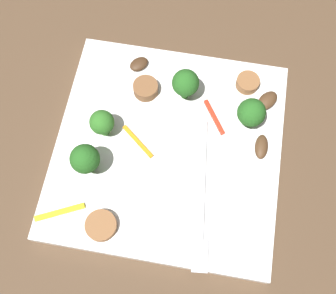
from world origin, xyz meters
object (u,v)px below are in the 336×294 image
object	(u,v)px
mushroom_0	(261,147)
mushroom_1	(267,101)
mushroom_2	(139,64)
pepper_strip_2	(60,212)
sausage_slice_0	(146,88)
broccoli_floret_3	(85,159)
broccoli_floret_2	(186,83)
broccoli_floret_1	(251,113)
sausage_slice_1	(101,226)
plate	(168,149)
fork	(202,204)
pepper_strip_0	(137,144)
sausage_slice_2	(248,83)
broccoli_floret_0	(102,123)
pepper_strip_1	(214,117)

from	to	relation	value
mushroom_0	mushroom_1	xyz separation A→B (m)	(-0.06, 0.00, 0.00)
mushroom_2	pepper_strip_2	distance (m)	0.21
sausage_slice_0	mushroom_1	bearing A→B (deg)	93.77
sausage_slice_0	pepper_strip_2	distance (m)	0.18
sausage_slice_0	mushroom_1	size ratio (longest dim) A/B	1.02
broccoli_floret_3	pepper_strip_2	distance (m)	0.07
broccoli_floret_2	mushroom_0	size ratio (longest dim) A/B	1.55
broccoli_floret_1	mushroom_1	size ratio (longest dim) A/B	1.45
broccoli_floret_1	mushroom_2	bearing A→B (deg)	-110.94
sausage_slice_1	pepper_strip_2	world-z (taller)	sausage_slice_1
mushroom_0	mushroom_2	distance (m)	0.19
plate	fork	xyz separation A→B (m)	(0.06, 0.05, 0.01)
mushroom_2	pepper_strip_0	world-z (taller)	mushroom_2
broccoli_floret_1	sausage_slice_2	xyz separation A→B (m)	(-0.05, -0.01, -0.02)
sausage_slice_1	mushroom_0	distance (m)	0.21
plate	sausage_slice_0	distance (m)	0.08
broccoli_floret_3	sausage_slice_1	world-z (taller)	broccoli_floret_3
broccoli_floret_1	pepper_strip_0	world-z (taller)	broccoli_floret_1
mushroom_1	broccoli_floret_0	bearing A→B (deg)	-68.99
fork	mushroom_0	distance (m)	0.10
sausage_slice_0	mushroom_2	xyz separation A→B (m)	(-0.04, -0.02, -0.00)
sausage_slice_1	sausage_slice_0	bearing A→B (deg)	174.83
broccoli_floret_1	sausage_slice_0	bearing A→B (deg)	-99.10
sausage_slice_0	mushroom_2	size ratio (longest dim) A/B	1.23
broccoli_floret_2	plate	bearing A→B (deg)	-6.80
broccoli_floret_2	sausage_slice_1	world-z (taller)	broccoli_floret_2
broccoli_floret_2	mushroom_1	distance (m)	0.11
broccoli_floret_0	sausage_slice_1	xyz separation A→B (m)	(0.11, 0.02, -0.02)
sausage_slice_0	pepper_strip_0	xyz separation A→B (m)	(0.07, 0.00, -0.01)
mushroom_0	mushroom_2	bearing A→B (deg)	-117.82
mushroom_1	pepper_strip_2	size ratio (longest dim) A/B	0.54
sausage_slice_2	pepper_strip_1	size ratio (longest dim) A/B	0.59
fork	broccoli_floret_1	world-z (taller)	broccoli_floret_1
sausage_slice_2	mushroom_2	distance (m)	0.14
pepper_strip_1	mushroom_0	bearing A→B (deg)	63.41
broccoli_floret_3	sausage_slice_0	world-z (taller)	broccoli_floret_3
broccoli_floret_0	mushroom_2	world-z (taller)	broccoli_floret_0
plate	pepper_strip_1	size ratio (longest dim) A/B	5.46
pepper_strip_0	sausage_slice_0	bearing A→B (deg)	-177.15
sausage_slice_1	broccoli_floret_0	bearing A→B (deg)	-168.82
plate	mushroom_0	world-z (taller)	mushroom_0
pepper_strip_1	sausage_slice_2	bearing A→B (deg)	146.43
broccoli_floret_3	broccoli_floret_0	bearing A→B (deg)	172.30
sausage_slice_1	mushroom_2	size ratio (longest dim) A/B	1.38
plate	pepper_strip_2	world-z (taller)	pepper_strip_2
broccoli_floret_2	pepper_strip_1	size ratio (longest dim) A/B	0.99
sausage_slice_2	pepper_strip_0	distance (m)	0.16
plate	broccoli_floret_2	distance (m)	0.08
fork	broccoli_floret_3	world-z (taller)	broccoli_floret_3
mushroom_1	fork	bearing A→B (deg)	-23.24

